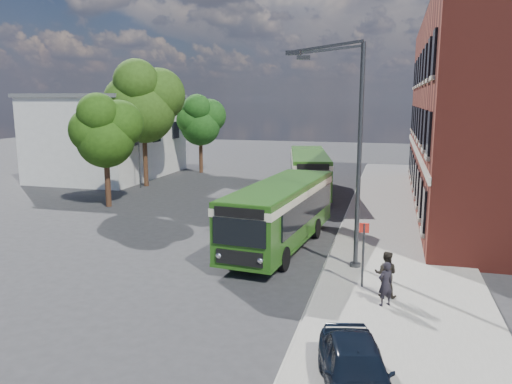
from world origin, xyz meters
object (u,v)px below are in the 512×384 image
(bus_front, at_px, (281,209))
(bus_rear, at_px, (309,169))
(street_lamp, at_px, (350,153))
(parked_car, at_px, (356,370))

(bus_front, distance_m, bus_rear, 13.99)
(street_lamp, xyz_separation_m, bus_rear, (-4.24, 16.30, -2.96))
(street_lamp, height_order, bus_front, street_lamp)
(bus_rear, bearing_deg, bus_front, -86.10)
(bus_rear, bearing_deg, street_lamp, -75.43)
(bus_front, height_order, parked_car, bus_front)
(bus_front, distance_m, parked_car, 12.34)
(parked_car, bearing_deg, bus_rear, 88.42)
(bus_front, relative_size, bus_rear, 0.89)
(street_lamp, relative_size, bus_front, 0.89)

